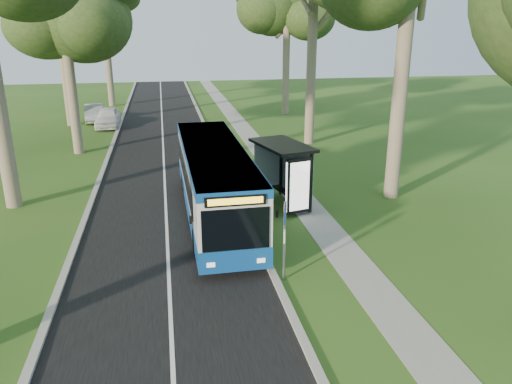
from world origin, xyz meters
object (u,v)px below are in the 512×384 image
bus (215,182)px  car_white (108,117)px  bus_shelter (288,165)px  litter_bin (263,181)px  car_silver (94,113)px  bus_stop_sign (285,232)px

bus → car_white: bearing=106.1°
bus_shelter → car_white: size_ratio=0.81×
bus → litter_bin: (2.87, 3.47, -1.19)m
litter_bin → car_silver: 23.72m
bus_stop_sign → car_white: size_ratio=0.59×
litter_bin → car_silver: (-10.79, 21.12, 0.28)m
bus → bus_shelter: bus is taller
car_white → car_silver: car_white is taller
litter_bin → bus: bearing=-129.6°
bus → litter_bin: size_ratio=13.62×
litter_bin → car_white: bearing=117.1°
litter_bin → car_white: size_ratio=0.19×
bus_shelter → litter_bin: (-0.53, 2.96, -1.66)m
bus_stop_sign → car_white: 29.07m
car_silver → bus_shelter: bearing=-71.6°
bus_shelter → litter_bin: bearing=85.9°
car_white → car_silver: bearing=116.7°
bus → litter_bin: 4.65m
bus_stop_sign → bus_shelter: size_ratio=0.73×
bus_shelter → bus_stop_sign: bearing=-119.1°
car_white → car_silver: (-1.39, 2.77, -0.07)m
bus_stop_sign → car_white: (-8.17, 27.88, -0.92)m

